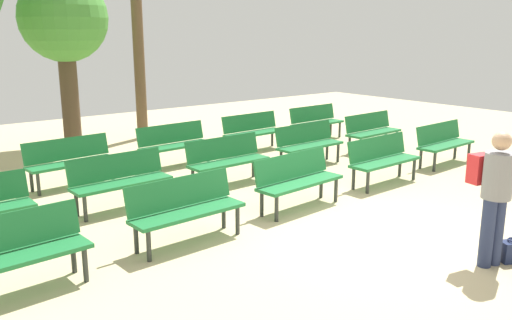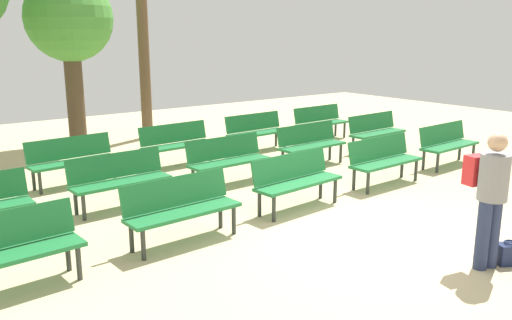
# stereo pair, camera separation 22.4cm
# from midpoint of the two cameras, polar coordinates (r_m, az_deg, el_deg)

# --- Properties ---
(ground_plane) EXTENTS (26.10, 26.10, 0.00)m
(ground_plane) POSITION_cam_midpoint_polar(r_m,az_deg,el_deg) (7.71, 13.64, -7.86)
(ground_plane) COLOR #CCB789
(bench_r0_c0) EXTENTS (1.62, 0.57, 0.87)m
(bench_r0_c0) POSITION_cam_midpoint_polar(r_m,az_deg,el_deg) (6.35, -24.39, -8.56)
(bench_r0_c0) COLOR #1E7238
(bench_r0_c0) RESTS_ON ground_plane
(bench_r0_c1) EXTENTS (1.62, 0.54, 0.87)m
(bench_r0_c1) POSITION_cam_midpoint_polar(r_m,az_deg,el_deg) (7.19, -7.14, -4.87)
(bench_r0_c1) COLOR #1E7238
(bench_r0_c1) RESTS_ON ground_plane
(bench_r0_c2) EXTENTS (1.63, 0.60, 0.87)m
(bench_r0_c2) POSITION_cam_midpoint_polar(r_m,az_deg,el_deg) (8.51, 5.02, -1.91)
(bench_r0_c2) COLOR #1E7238
(bench_r0_c2) RESTS_ON ground_plane
(bench_r0_c3) EXTENTS (1.61, 0.52, 0.87)m
(bench_r0_c3) POSITION_cam_midpoint_polar(r_m,az_deg,el_deg) (10.11, 14.10, 0.21)
(bench_r0_c3) COLOR #1E7238
(bench_r0_c3) RESTS_ON ground_plane
(bench_r0_c4) EXTENTS (1.62, 0.55, 0.87)m
(bench_r0_c4) POSITION_cam_midpoint_polar(r_m,az_deg,el_deg) (11.99, 20.27, 1.83)
(bench_r0_c4) COLOR #1E7238
(bench_r0_c4) RESTS_ON ground_plane
(bench_r1_c1) EXTENTS (1.62, 0.54, 0.87)m
(bench_r1_c1) POSITION_cam_midpoint_polar(r_m,az_deg,el_deg) (8.77, -13.72, -1.79)
(bench_r1_c1) COLOR #1E7238
(bench_r1_c1) RESTS_ON ground_plane
(bench_r1_c2) EXTENTS (1.61, 0.51, 0.87)m
(bench_r1_c2) POSITION_cam_midpoint_polar(r_m,az_deg,el_deg) (9.85, -2.43, 0.26)
(bench_r1_c2) COLOR #1E7238
(bench_r1_c2) RESTS_ON ground_plane
(bench_r1_c3) EXTENTS (1.61, 0.53, 0.87)m
(bench_r1_c3) POSITION_cam_midpoint_polar(r_m,az_deg,el_deg) (11.30, 6.39, 1.92)
(bench_r1_c3) COLOR #1E7238
(bench_r1_c3) RESTS_ON ground_plane
(bench_r1_c4) EXTENTS (1.62, 0.55, 0.87)m
(bench_r1_c4) POSITION_cam_midpoint_polar(r_m,az_deg,el_deg) (13.01, 13.16, 3.17)
(bench_r1_c4) COLOR #1E7238
(bench_r1_c4) RESTS_ON ground_plane
(bench_r2_c1) EXTENTS (1.63, 0.59, 0.87)m
(bench_r2_c1) POSITION_cam_midpoint_polar(r_m,az_deg,el_deg) (10.35, -18.48, 0.23)
(bench_r2_c1) COLOR #1E7238
(bench_r2_c1) RESTS_ON ground_plane
(bench_r2_c2) EXTENTS (1.62, 0.56, 0.87)m
(bench_r2_c2) POSITION_cam_midpoint_polar(r_m,az_deg,el_deg) (11.37, -7.93, 1.95)
(bench_r2_c2) COLOR #1E7238
(bench_r2_c2) RESTS_ON ground_plane
(bench_r2_c3) EXTENTS (1.62, 0.54, 0.87)m
(bench_r2_c3) POSITION_cam_midpoint_polar(r_m,az_deg,el_deg) (12.67, 0.54, 3.26)
(bench_r2_c3) COLOR #1E7238
(bench_r2_c3) RESTS_ON ground_plane
(bench_r2_c4) EXTENTS (1.62, 0.54, 0.87)m
(bench_r2_c4) POSITION_cam_midpoint_polar(r_m,az_deg,el_deg) (14.11, 7.33, 4.21)
(bench_r2_c4) COLOR #1E7238
(bench_r2_c4) RESTS_ON ground_plane
(tree_1) EXTENTS (0.28, 0.28, 3.57)m
(tree_1) POSITION_cam_midpoint_polar(r_m,az_deg,el_deg) (14.39, -11.37, 9.37)
(tree_1) COLOR brown
(tree_1) RESTS_ON ground_plane
(tree_2) EXTENTS (2.08, 2.08, 4.13)m
(tree_2) POSITION_cam_midpoint_polar(r_m,az_deg,el_deg) (13.81, -18.90, 13.82)
(tree_2) COLOR #4C3A28
(tree_2) RESTS_ON ground_plane
(visitor_with_backpack) EXTENTS (0.42, 0.58, 1.65)m
(visitor_with_backpack) POSITION_cam_midpoint_polar(r_m,az_deg,el_deg) (6.86, 24.60, -3.14)
(visitor_with_backpack) COLOR navy
(visitor_with_backpack) RESTS_ON ground_plane
(handbag) EXTENTS (0.37, 0.31, 0.29)m
(handbag) POSITION_cam_midpoint_polar(r_m,az_deg,el_deg) (7.32, 26.33, -8.96)
(handbag) COLOR #192347
(handbag) RESTS_ON ground_plane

